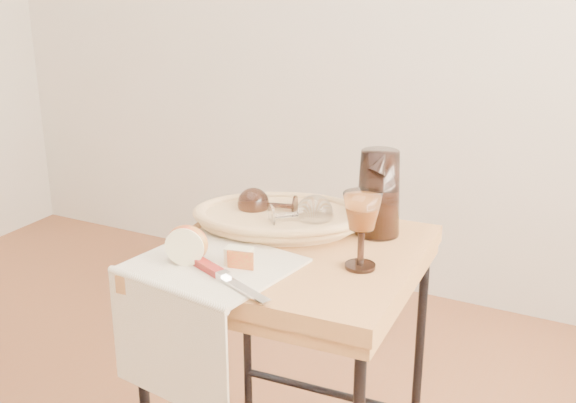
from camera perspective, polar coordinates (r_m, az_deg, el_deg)
The scene contains 10 objects.
side_table at distance 1.83m, azimuth 0.30°, elevation -14.16°, with size 0.57×0.57×0.72m, color brown, non-canonical shape.
tea_towel at distance 1.58m, azimuth -5.93°, elevation -4.96°, with size 0.32×0.29×0.01m, color white.
bread_basket at distance 1.76m, azimuth -0.64°, elevation -1.45°, with size 0.37×0.26×0.05m, color #B97E41, non-canonical shape.
goblet_lying_a at distance 1.78m, azimuth -1.35°, elevation -0.27°, with size 0.13×0.08×0.08m, color #452A20, non-canonical shape.
goblet_lying_b at distance 1.71m, azimuth 0.66°, elevation -1.01°, with size 0.14×0.09×0.09m, color white, non-canonical shape.
pitcher at distance 1.72m, azimuth 7.15°, elevation 0.66°, with size 0.15×0.23×0.25m, color black, non-canonical shape.
wine_goblet at distance 1.53m, azimuth 5.80°, elevation -2.31°, with size 0.08×0.08×0.17m, color white, non-canonical shape.
apple_half at distance 1.57m, azimuth -7.93°, elevation -3.29°, with size 0.09×0.05×0.08m, color #B2070F.
apple_wedge at distance 1.55m, azimuth -3.88°, elevation -4.33°, with size 0.06×0.03×0.04m, color #F9F0B9.
table_knife at distance 1.49m, azimuth -4.92°, elevation -5.91°, with size 0.25×0.03×0.02m, color silver, non-canonical shape.
Camera 1 is at (1.02, -0.89, 1.37)m, focal length 45.15 mm.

